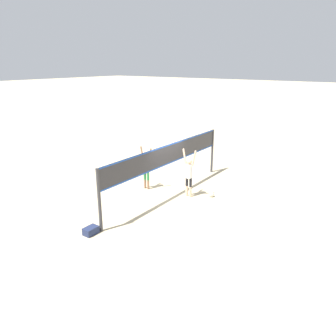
{
  "coord_description": "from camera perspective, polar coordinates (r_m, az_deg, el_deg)",
  "views": [
    {
      "loc": [
        -11.45,
        -8.26,
        5.91
      ],
      "look_at": [
        0.0,
        0.0,
        1.33
      ],
      "focal_mm": 35.0,
      "sensor_mm": 36.0,
      "label": 1
    }
  ],
  "objects": [
    {
      "name": "player_blocker",
      "position": [
        15.73,
        -3.81,
        0.13
      ],
      "size": [
        0.28,
        0.7,
        2.09
      ],
      "rotation": [
        0.0,
        0.0,
        -1.57
      ],
      "color": "#8C664C",
      "rests_on": "ground_plane"
    },
    {
      "name": "volleyball",
      "position": [
        15.2,
        7.55,
        -4.57
      ],
      "size": [
        0.24,
        0.24,
        0.24
      ],
      "color": "silver",
      "rests_on": "ground_plane"
    },
    {
      "name": "gear_bag",
      "position": [
        12.3,
        -13.29,
        -10.56
      ],
      "size": [
        0.52,
        0.35,
        0.27
      ],
      "color": "navy",
      "rests_on": "ground_plane"
    },
    {
      "name": "ground_plane",
      "position": [
        15.3,
        0.0,
        -4.74
      ],
      "size": [
        200.0,
        200.0,
        0.0
      ],
      "primitive_type": "plane",
      "color": "beige"
    },
    {
      "name": "volleyball_net",
      "position": [
        14.71,
        0.0,
        1.55
      ],
      "size": [
        8.49,
        0.12,
        2.41
      ],
      "color": "#38383D",
      "rests_on": "ground_plane"
    },
    {
      "name": "player_spiker",
      "position": [
        14.79,
        3.66,
        -0.72
      ],
      "size": [
        0.28,
        0.72,
        2.22
      ],
      "rotation": [
        0.0,
        0.0,
        1.57
      ],
      "color": "beige",
      "rests_on": "ground_plane"
    }
  ]
}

